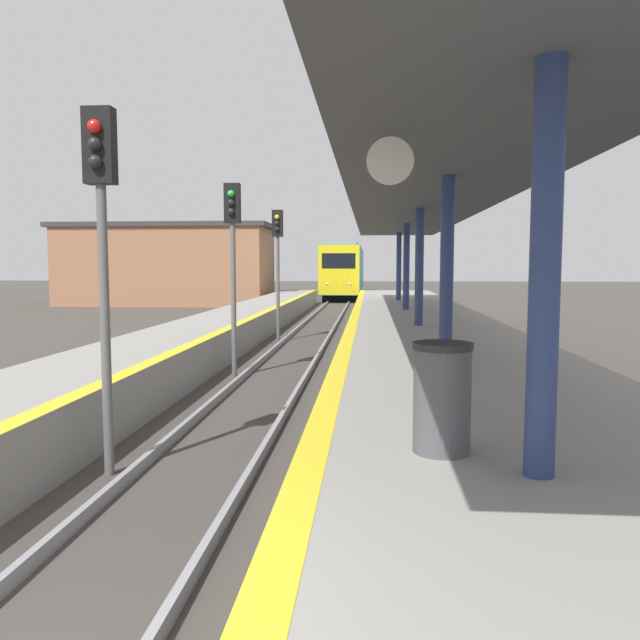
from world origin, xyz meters
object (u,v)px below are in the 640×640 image
Objects in this scene: trash_bin at (442,397)px; train at (345,270)px; signal_near at (102,222)px; signal_mid at (233,243)px; signal_far at (278,250)px.

train is at bearing 93.37° from trash_bin.
signal_near is at bearing 155.88° from trash_bin.
train is 4.87× the size of signal_near.
signal_mid is (0.06, 6.90, 0.00)m from signal_near.
signal_far reaches higher than train.
signal_near reaches higher than train.
signal_mid is at bearing -91.47° from train.
signal_mid and signal_far have the same top height.
signal_far is (0.08, 13.80, 0.00)m from signal_near.
signal_mid is (-1.00, -39.11, 0.95)m from train.
trash_bin is at bearing -66.16° from signal_mid.
signal_far is at bearing 103.76° from trash_bin.
signal_near is at bearing -90.32° from signal_far.
signal_mid reaches higher than train.
signal_mid is at bearing -90.11° from signal_far.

